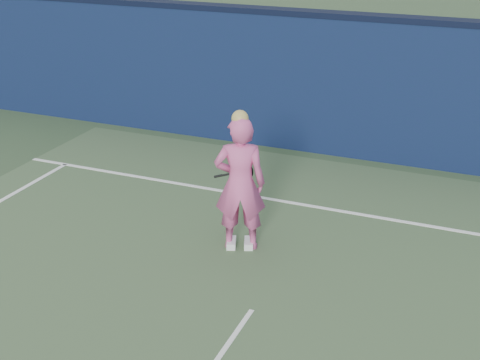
% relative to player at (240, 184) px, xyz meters
% --- Properties ---
extents(backstop_wall, '(24.00, 0.40, 2.50)m').
position_rel_player_xyz_m(backstop_wall, '(0.72, 4.11, 0.30)').
color(backstop_wall, '#0C1C38').
rests_on(backstop_wall, ground).
extents(wall_cap, '(24.00, 0.42, 0.10)m').
position_rel_player_xyz_m(wall_cap, '(0.72, 4.11, 1.60)').
color(wall_cap, black).
rests_on(wall_cap, backstop_wall).
extents(player, '(0.80, 0.66, 1.96)m').
position_rel_player_xyz_m(player, '(0.00, 0.00, 0.00)').
color(player, '#D2528F').
rests_on(player, ground).
extents(racket, '(0.56, 0.18, 0.30)m').
position_rel_player_xyz_m(racket, '(-0.15, 0.38, -0.01)').
color(racket, black).
rests_on(racket, ground).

